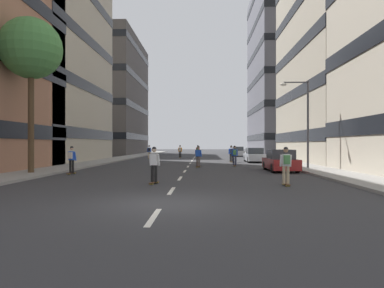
{
  "coord_description": "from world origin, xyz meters",
  "views": [
    {
      "loc": [
        1.29,
        -10.76,
        1.89
      ],
      "look_at": [
        0.0,
        28.22,
        1.93
      ],
      "focal_mm": 31.76,
      "sensor_mm": 36.0,
      "label": 1
    }
  ],
  "objects_px": {
    "skater_0": "(286,163)",
    "skater_1": "(231,153)",
    "parked_car_far": "(280,161)",
    "skater_7": "(71,158)",
    "parked_car_mid": "(254,156)",
    "streetlamp_right": "(303,114)",
    "street_tree_near": "(31,49)",
    "skater_3": "(180,151)",
    "parked_car_near": "(238,152)",
    "skater_2": "(235,154)",
    "skater_5": "(198,150)",
    "skater_4": "(154,163)",
    "skater_6": "(149,151)",
    "skater_8": "(198,155)"
  },
  "relations": [
    {
      "from": "skater_0",
      "to": "skater_1",
      "type": "distance_m",
      "value": 20.1
    },
    {
      "from": "parked_car_far",
      "to": "skater_7",
      "type": "relative_size",
      "value": 2.47
    },
    {
      "from": "parked_car_mid",
      "to": "skater_7",
      "type": "xyz_separation_m",
      "value": [
        -13.74,
        -15.02,
        0.32
      ]
    },
    {
      "from": "streetlamp_right",
      "to": "skater_0",
      "type": "height_order",
      "value": "streetlamp_right"
    },
    {
      "from": "street_tree_near",
      "to": "skater_1",
      "type": "bearing_deg",
      "value": 47.58
    },
    {
      "from": "streetlamp_right",
      "to": "skater_3",
      "type": "xyz_separation_m",
      "value": [
        -10.68,
        21.39,
        -3.12
      ]
    },
    {
      "from": "streetlamp_right",
      "to": "skater_3",
      "type": "height_order",
      "value": "streetlamp_right"
    },
    {
      "from": "parked_car_near",
      "to": "skater_1",
      "type": "bearing_deg",
      "value": -97.86
    },
    {
      "from": "street_tree_near",
      "to": "skater_3",
      "type": "relative_size",
      "value": 5.41
    },
    {
      "from": "parked_car_far",
      "to": "skater_2",
      "type": "height_order",
      "value": "skater_2"
    },
    {
      "from": "parked_car_far",
      "to": "skater_5",
      "type": "distance_m",
      "value": 26.98
    },
    {
      "from": "skater_4",
      "to": "skater_6",
      "type": "xyz_separation_m",
      "value": [
        -4.81,
        28.57,
        0.03
      ]
    },
    {
      "from": "parked_car_mid",
      "to": "skater_3",
      "type": "height_order",
      "value": "skater_3"
    },
    {
      "from": "street_tree_near",
      "to": "skater_3",
      "type": "distance_m",
      "value": 28.16
    },
    {
      "from": "streetlamp_right",
      "to": "skater_0",
      "type": "distance_m",
      "value": 11.12
    },
    {
      "from": "parked_car_far",
      "to": "skater_4",
      "type": "height_order",
      "value": "skater_4"
    },
    {
      "from": "skater_5",
      "to": "skater_8",
      "type": "height_order",
      "value": "same"
    },
    {
      "from": "parked_car_near",
      "to": "parked_car_far",
      "type": "bearing_deg",
      "value": -90.0
    },
    {
      "from": "skater_1",
      "to": "skater_7",
      "type": "xyz_separation_m",
      "value": [
        -11.25,
        -14.56,
        0.0
      ]
    },
    {
      "from": "skater_5",
      "to": "streetlamp_right",
      "type": "bearing_deg",
      "value": -71.45
    },
    {
      "from": "skater_2",
      "to": "skater_4",
      "type": "bearing_deg",
      "value": -110.93
    },
    {
      "from": "streetlamp_right",
      "to": "skater_7",
      "type": "xyz_separation_m",
      "value": [
        -15.78,
        -4.5,
        -3.12
      ]
    },
    {
      "from": "skater_1",
      "to": "streetlamp_right",
      "type": "bearing_deg",
      "value": -65.77
    },
    {
      "from": "skater_3",
      "to": "skater_5",
      "type": "xyz_separation_m",
      "value": [
        2.41,
        3.27,
        0.0
      ]
    },
    {
      "from": "street_tree_near",
      "to": "skater_7",
      "type": "relative_size",
      "value": 5.41
    },
    {
      "from": "parked_car_far",
      "to": "skater_4",
      "type": "xyz_separation_m",
      "value": [
        -7.77,
        -7.94,
        0.29
      ]
    },
    {
      "from": "skater_1",
      "to": "skater_2",
      "type": "distance_m",
      "value": 6.38
    },
    {
      "from": "skater_4",
      "to": "skater_8",
      "type": "distance_m",
      "value": 11.91
    },
    {
      "from": "street_tree_near",
      "to": "skater_2",
      "type": "height_order",
      "value": "street_tree_near"
    },
    {
      "from": "street_tree_near",
      "to": "parked_car_near",
      "type": "bearing_deg",
      "value": 63.89
    },
    {
      "from": "skater_2",
      "to": "skater_3",
      "type": "distance_m",
      "value": 18.67
    },
    {
      "from": "skater_1",
      "to": "skater_6",
      "type": "relative_size",
      "value": 1.0
    },
    {
      "from": "skater_1",
      "to": "skater_0",
      "type": "bearing_deg",
      "value": -87.6
    },
    {
      "from": "parked_car_near",
      "to": "skater_1",
      "type": "xyz_separation_m",
      "value": [
        -2.48,
        -17.99,
        0.32
      ]
    },
    {
      "from": "skater_1",
      "to": "street_tree_near",
      "type": "bearing_deg",
      "value": -132.42
    },
    {
      "from": "streetlamp_right",
      "to": "skater_5",
      "type": "bearing_deg",
      "value": 108.55
    },
    {
      "from": "parked_car_far",
      "to": "skater_0",
      "type": "distance_m",
      "value": 8.59
    },
    {
      "from": "parked_car_mid",
      "to": "parked_car_far",
      "type": "relative_size",
      "value": 1.0
    },
    {
      "from": "skater_5",
      "to": "skater_2",
      "type": "bearing_deg",
      "value": -80.48
    },
    {
      "from": "parked_car_near",
      "to": "skater_5",
      "type": "bearing_deg",
      "value": -151.45
    },
    {
      "from": "streetlamp_right",
      "to": "skater_8",
      "type": "height_order",
      "value": "streetlamp_right"
    },
    {
      "from": "skater_0",
      "to": "skater_1",
      "type": "height_order",
      "value": "same"
    },
    {
      "from": "street_tree_near",
      "to": "skater_3",
      "type": "xyz_separation_m",
      "value": [
        7.5,
        26.28,
        -6.79
      ]
    },
    {
      "from": "skater_3",
      "to": "skater_8",
      "type": "relative_size",
      "value": 1.0
    },
    {
      "from": "parked_car_far",
      "to": "skater_1",
      "type": "distance_m",
      "value": 11.92
    },
    {
      "from": "parked_car_near",
      "to": "skater_5",
      "type": "xyz_separation_m",
      "value": [
        -6.23,
        -3.39,
        0.32
      ]
    },
    {
      "from": "parked_car_mid",
      "to": "skater_3",
      "type": "distance_m",
      "value": 13.89
    },
    {
      "from": "skater_8",
      "to": "skater_4",
      "type": "bearing_deg",
      "value": -99.35
    },
    {
      "from": "skater_6",
      "to": "skater_7",
      "type": "distance_m",
      "value": 23.57
    },
    {
      "from": "skater_4",
      "to": "skater_8",
      "type": "bearing_deg",
      "value": 80.65
    }
  ]
}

